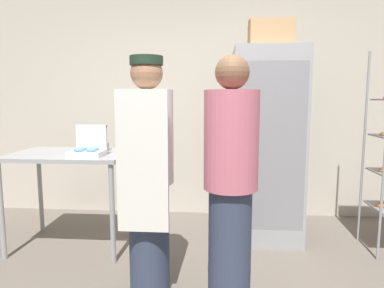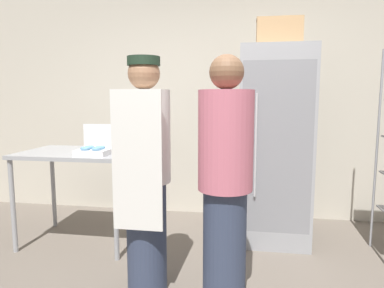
% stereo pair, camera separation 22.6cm
% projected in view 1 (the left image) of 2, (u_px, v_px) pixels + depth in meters
% --- Properties ---
extents(back_wall, '(6.40, 0.12, 2.89)m').
position_uv_depth(back_wall, '(211.00, 95.00, 4.11)').
color(back_wall, beige).
rests_on(back_wall, ground_plane).
extents(refrigerator, '(0.67, 0.74, 1.88)m').
position_uv_depth(refrigerator, '(266.00, 145.00, 3.43)').
color(refrigerator, '#9EA0A5').
rests_on(refrigerator, ground_plane).
extents(prep_counter, '(1.06, 0.74, 0.90)m').
position_uv_depth(prep_counter, '(71.00, 164.00, 3.20)').
color(prep_counter, '#9EA0A5').
rests_on(prep_counter, ground_plane).
extents(donut_box, '(0.28, 0.23, 0.27)m').
position_uv_depth(donut_box, '(87.00, 151.00, 2.98)').
color(donut_box, white).
rests_on(donut_box, prep_counter).
extents(blender_pitcher, '(0.13, 0.13, 0.25)m').
position_uv_depth(blender_pitcher, '(102.00, 140.00, 3.27)').
color(blender_pitcher, '#99999E').
rests_on(blender_pitcher, prep_counter).
extents(cardboard_storage_box, '(0.41, 0.33, 0.26)m').
position_uv_depth(cardboard_storage_box, '(270.00, 34.00, 3.26)').
color(cardboard_storage_box, tan).
rests_on(cardboard_storage_box, refrigerator).
extents(person_baker, '(0.36, 0.37, 1.68)m').
position_uv_depth(person_baker, '(148.00, 174.00, 2.39)').
color(person_baker, '#333D56').
rests_on(person_baker, ground_plane).
extents(person_customer, '(0.35, 0.35, 1.67)m').
position_uv_depth(person_customer, '(231.00, 182.00, 2.24)').
color(person_customer, '#333D56').
rests_on(person_customer, ground_plane).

